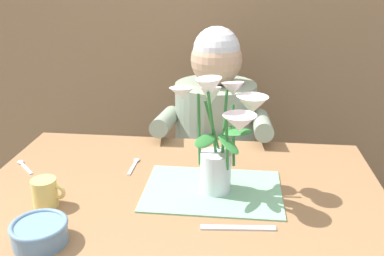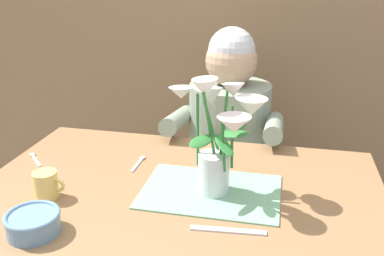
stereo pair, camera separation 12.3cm
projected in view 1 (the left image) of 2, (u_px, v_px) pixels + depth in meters
dining_table at (180, 219)px, 1.28m from camera, size 1.20×0.80×0.74m
seated_person at (214, 158)px, 1.88m from camera, size 0.45×0.47×1.14m
striped_placemat at (213, 190)px, 1.25m from camera, size 0.40×0.28×0.00m
flower_vase at (222, 131)px, 1.17m from camera, size 0.30×0.24×0.35m
ceramic_bowl at (40, 232)px, 1.01m from camera, size 0.14×0.14×0.06m
dinner_knife at (238, 228)px, 1.07m from camera, size 0.19×0.03×0.00m
tea_cup at (45, 193)px, 1.16m from camera, size 0.09×0.07×0.08m
spoon_0 at (135, 164)px, 1.41m from camera, size 0.02×0.12×0.01m
spoon_1 at (23, 165)px, 1.40m from camera, size 0.09×0.10×0.01m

